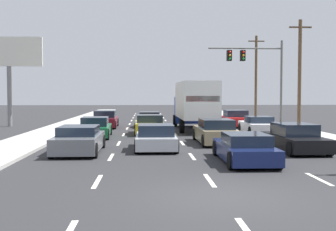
{
  "coord_description": "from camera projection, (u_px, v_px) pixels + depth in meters",
  "views": [
    {
      "loc": [
        -1.92,
        -10.74,
        2.62
      ],
      "look_at": [
        -0.55,
        16.23,
        1.28
      ],
      "focal_mm": 45.66,
      "sensor_mm": 36.0,
      "label": 1
    }
  ],
  "objects": [
    {
      "name": "ground_plane",
      "position": [
        169.0,
        126.0,
        35.87
      ],
      "size": [
        140.0,
        140.0,
        0.0
      ],
      "primitive_type": "plane",
      "color": "#2B2B2D"
    },
    {
      "name": "sidewalk_right",
      "position": [
        286.0,
        129.0,
        31.31
      ],
      "size": [
        2.81,
        80.0,
        0.14
      ],
      "primitive_type": "cube",
      "color": "#B2AFA8",
      "rests_on": "ground_plane"
    },
    {
      "name": "sidewalk_left",
      "position": [
        56.0,
        130.0,
        30.46
      ],
      "size": [
        2.81,
        80.0,
        0.14
      ],
      "primitive_type": "cube",
      "color": "#B2AFA8",
      "rests_on": "ground_plane"
    },
    {
      "name": "lane_markings",
      "position": [
        173.0,
        131.0,
        30.46
      ],
      "size": [
        6.94,
        57.0,
        0.01
      ],
      "color": "silver",
      "rests_on": "ground_plane"
    },
    {
      "name": "car_maroon",
      "position": [
        105.0,
        120.0,
        33.7
      ],
      "size": [
        1.95,
        4.37,
        1.34
      ],
      "color": "maroon",
      "rests_on": "ground_plane"
    },
    {
      "name": "car_green",
      "position": [
        95.0,
        128.0,
        25.99
      ],
      "size": [
        1.93,
        4.32,
        1.26
      ],
      "color": "#196B38",
      "rests_on": "ground_plane"
    },
    {
      "name": "car_gray",
      "position": [
        79.0,
        140.0,
        19.12
      ],
      "size": [
        2.0,
        4.49,
        1.21
      ],
      "color": "slate",
      "rests_on": "ground_plane"
    },
    {
      "name": "car_orange",
      "position": [
        149.0,
        120.0,
        34.43
      ],
      "size": [
        1.88,
        4.45,
        1.22
      ],
      "color": "orange",
      "rests_on": "ground_plane"
    },
    {
      "name": "car_yellow",
      "position": [
        149.0,
        125.0,
        28.15
      ],
      "size": [
        2.07,
        4.21,
        1.28
      ],
      "color": "yellow",
      "rests_on": "ground_plane"
    },
    {
      "name": "car_silver",
      "position": [
        156.0,
        138.0,
        20.29
      ],
      "size": [
        1.97,
        4.13,
        1.2
      ],
      "color": "#B7BABF",
      "rests_on": "ground_plane"
    },
    {
      "name": "box_truck",
      "position": [
        195.0,
        103.0,
        31.05
      ],
      "size": [
        2.64,
        9.01,
        3.49
      ],
      "color": "white",
      "rests_on": "ground_plane"
    },
    {
      "name": "car_tan",
      "position": [
        215.0,
        132.0,
        22.8
      ],
      "size": [
        2.0,
        4.63,
        1.31
      ],
      "color": "tan",
      "rests_on": "ground_plane"
    },
    {
      "name": "car_navy",
      "position": [
        245.0,
        149.0,
        16.49
      ],
      "size": [
        1.92,
        4.62,
        1.13
      ],
      "color": "#141E4C",
      "rests_on": "ground_plane"
    },
    {
      "name": "car_red",
      "position": [
        235.0,
        119.0,
        34.62
      ],
      "size": [
        2.02,
        4.4,
        1.35
      ],
      "color": "red",
      "rests_on": "ground_plane"
    },
    {
      "name": "car_white",
      "position": [
        258.0,
        126.0,
        27.79
      ],
      "size": [
        1.87,
        4.11,
        1.2
      ],
      "color": "white",
      "rests_on": "ground_plane"
    },
    {
      "name": "car_black",
      "position": [
        295.0,
        138.0,
        19.77
      ],
      "size": [
        2.03,
        4.66,
        1.27
      ],
      "color": "black",
      "rests_on": "ground_plane"
    },
    {
      "name": "traffic_signal_mast",
      "position": [
        252.0,
        63.0,
        38.38
      ],
      "size": [
        6.77,
        0.69,
        7.48
      ],
      "color": "#595B56",
      "rests_on": "ground_plane"
    },
    {
      "name": "utility_pole_mid",
      "position": [
        300.0,
        72.0,
        33.91
      ],
      "size": [
        1.8,
        0.28,
        8.53
      ],
      "color": "brown",
      "rests_on": "ground_plane"
    },
    {
      "name": "utility_pole_far",
      "position": [
        256.0,
        76.0,
        47.3
      ],
      "size": [
        1.8,
        0.28,
        9.1
      ],
      "color": "brown",
      "rests_on": "ground_plane"
    },
    {
      "name": "roadside_billboard",
      "position": [
        9.0,
        60.0,
        34.65
      ],
      "size": [
        5.41,
        0.36,
        7.29
      ],
      "color": "slate",
      "rests_on": "ground_plane"
    }
  ]
}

